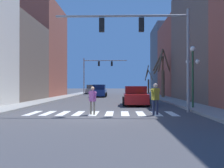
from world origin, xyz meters
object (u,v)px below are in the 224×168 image
object	(u,v)px
traffic_signal_near	(148,36)
street_tree_right_mid	(162,73)
traffic_signal_far	(97,68)
car_at_intersection	(92,90)
pedestrian_on_right_sidewalk	(155,96)
street_lamp_right_corner	(193,64)
car_parked_right_mid	(135,96)
car_parked_left_mid	(99,91)
pedestrian_crossing_street	(93,98)
street_tree_left_near	(148,81)

from	to	relation	value
traffic_signal_near	street_tree_right_mid	size ratio (longest dim) A/B	1.33
traffic_signal_far	car_at_intersection	distance (m)	5.87
traffic_signal_near	pedestrian_on_right_sidewalk	bearing A→B (deg)	-79.71
street_lamp_right_corner	pedestrian_on_right_sidewalk	size ratio (longest dim) A/B	2.37
traffic_signal_near	car_parked_right_mid	world-z (taller)	traffic_signal_near
traffic_signal_far	car_parked_right_mid	bearing A→B (deg)	-77.30
car_parked_left_mid	pedestrian_crossing_street	distance (m)	22.24
street_tree_right_mid	pedestrian_crossing_street	bearing A→B (deg)	-110.26
street_tree_right_mid	pedestrian_on_right_sidewalk	bearing A→B (deg)	-100.21
car_parked_right_mid	pedestrian_on_right_sidewalk	world-z (taller)	pedestrian_on_right_sidewalk
pedestrian_crossing_street	car_parked_left_mid	bearing A→B (deg)	-45.76
traffic_signal_far	car_parked_left_mid	xyz separation A→B (m)	(1.15, -8.48, -3.83)
traffic_signal_near	pedestrian_crossing_street	xyz separation A→B (m)	(-3.23, -1.39, -3.70)
traffic_signal_near	pedestrian_on_right_sidewalk	size ratio (longest dim) A/B	4.68
car_at_intersection	street_tree_right_mid	size ratio (longest dim) A/B	0.77
traffic_signal_far	pedestrian_crossing_street	size ratio (longest dim) A/B	4.83
street_lamp_right_corner	pedestrian_crossing_street	size ratio (longest dim) A/B	2.64
pedestrian_crossing_street	traffic_signal_near	bearing A→B (deg)	-116.02
traffic_signal_far	street_tree_right_mid	world-z (taller)	traffic_signal_far
street_lamp_right_corner	car_parked_left_mid	world-z (taller)	street_lamp_right_corner
traffic_signal_near	street_lamp_right_corner	size ratio (longest dim) A/B	1.98
traffic_signal_near	car_parked_right_mid	distance (m)	6.92
traffic_signal_far	street_tree_right_mid	xyz separation A→B (m)	(9.34, -12.18, -1.41)
pedestrian_crossing_street	pedestrian_on_right_sidewalk	bearing A→B (deg)	-140.00
street_lamp_right_corner	car_at_intersection	bearing A→B (deg)	107.85
car_parked_right_mid	car_at_intersection	world-z (taller)	car_at_intersection
car_parked_right_mid	pedestrian_crossing_street	xyz separation A→B (m)	(-2.80, -7.10, 0.19)
street_tree_right_mid	street_tree_left_near	distance (m)	14.88
pedestrian_on_right_sidewalk	street_tree_left_near	xyz separation A→B (m)	(3.19, 33.40, 1.38)
car_at_intersection	street_tree_right_mid	xyz separation A→B (m)	(10.62, -16.44, 2.42)
street_lamp_right_corner	street_tree_left_near	size ratio (longest dim) A/B	0.80
street_tree_right_mid	street_lamp_right_corner	bearing A→B (deg)	-91.47
traffic_signal_near	street_tree_left_near	world-z (taller)	traffic_signal_near
traffic_signal_far	street_lamp_right_corner	distance (m)	28.96
traffic_signal_far	car_at_intersection	size ratio (longest dim) A/B	1.60
street_tree_right_mid	street_tree_left_near	size ratio (longest dim) A/B	1.18
car_parked_left_mid	car_at_intersection	xyz separation A→B (m)	(-2.43, 12.74, 0.00)
street_tree_left_near	street_tree_right_mid	bearing A→B (deg)	-89.41
street_tree_right_mid	street_tree_left_near	world-z (taller)	street_tree_right_mid
traffic_signal_far	pedestrian_on_right_sidewalk	bearing A→B (deg)	-78.94
pedestrian_crossing_street	car_at_intersection	bearing A→B (deg)	-43.07
pedestrian_on_right_sidewalk	street_tree_right_mid	world-z (taller)	street_tree_right_mid
car_parked_left_mid	car_parked_right_mid	distance (m)	15.66
street_tree_left_near	traffic_signal_far	bearing A→B (deg)	-163.77
traffic_signal_far	traffic_signal_near	bearing A→B (deg)	-78.91
pedestrian_crossing_street	street_tree_left_near	bearing A→B (deg)	-60.58
car_parked_right_mid	pedestrian_crossing_street	bearing A→B (deg)	158.47
car_at_intersection	street_tree_left_near	xyz separation A→B (m)	(10.47, -1.58, 1.60)
traffic_signal_far	street_tree_left_near	size ratio (longest dim) A/B	1.46
car_parked_left_mid	car_parked_right_mid	bearing A→B (deg)	15.40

